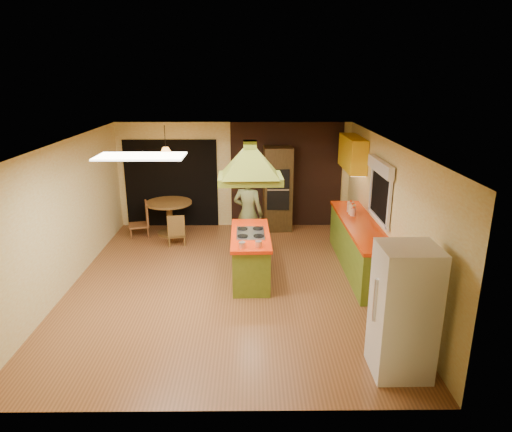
{
  "coord_description": "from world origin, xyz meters",
  "views": [
    {
      "loc": [
        0.43,
        -7.42,
        3.58
      ],
      "look_at": [
        0.5,
        0.31,
        1.15
      ],
      "focal_mm": 32.0,
      "sensor_mm": 36.0,
      "label": 1
    }
  ],
  "objects_px": {
    "kitchen_island": "(251,256)",
    "refrigerator": "(404,311)",
    "wall_oven": "(277,189)",
    "dining_table": "(169,211)",
    "canister_large": "(351,207)",
    "man": "(248,214)"
  },
  "relations": [
    {
      "from": "refrigerator",
      "to": "dining_table",
      "type": "xyz_separation_m",
      "value": [
        -3.72,
        5.14,
        -0.29
      ]
    },
    {
      "from": "refrigerator",
      "to": "wall_oven",
      "type": "xyz_separation_m",
      "value": [
        -1.23,
        5.49,
        0.15
      ]
    },
    {
      "from": "refrigerator",
      "to": "wall_oven",
      "type": "height_order",
      "value": "wall_oven"
    },
    {
      "from": "kitchen_island",
      "to": "wall_oven",
      "type": "height_order",
      "value": "wall_oven"
    },
    {
      "from": "man",
      "to": "canister_large",
      "type": "relative_size",
      "value": 8.42
    },
    {
      "from": "kitchen_island",
      "to": "wall_oven",
      "type": "xyz_separation_m",
      "value": [
        0.63,
        2.74,
        0.55
      ]
    },
    {
      "from": "dining_table",
      "to": "canister_large",
      "type": "xyz_separation_m",
      "value": [
        3.87,
        -1.29,
        0.47
      ]
    },
    {
      "from": "refrigerator",
      "to": "canister_large",
      "type": "bearing_deg",
      "value": 87.03
    },
    {
      "from": "man",
      "to": "wall_oven",
      "type": "xyz_separation_m",
      "value": [
        0.68,
        1.54,
        0.13
      ]
    },
    {
      "from": "man",
      "to": "canister_large",
      "type": "height_order",
      "value": "man"
    },
    {
      "from": "dining_table",
      "to": "canister_large",
      "type": "bearing_deg",
      "value": -18.42
    },
    {
      "from": "man",
      "to": "refrigerator",
      "type": "xyz_separation_m",
      "value": [
        1.91,
        -3.95,
        -0.02
      ]
    },
    {
      "from": "kitchen_island",
      "to": "refrigerator",
      "type": "xyz_separation_m",
      "value": [
        1.86,
        -2.75,
        0.4
      ]
    },
    {
      "from": "wall_oven",
      "to": "dining_table",
      "type": "height_order",
      "value": "wall_oven"
    },
    {
      "from": "man",
      "to": "refrigerator",
      "type": "distance_m",
      "value": 4.38
    },
    {
      "from": "refrigerator",
      "to": "man",
      "type": "bearing_deg",
      "value": 114.96
    },
    {
      "from": "refrigerator",
      "to": "dining_table",
      "type": "height_order",
      "value": "refrigerator"
    },
    {
      "from": "dining_table",
      "to": "man",
      "type": "bearing_deg",
      "value": -33.19
    },
    {
      "from": "kitchen_island",
      "to": "refrigerator",
      "type": "bearing_deg",
      "value": -57.28
    },
    {
      "from": "kitchen_island",
      "to": "refrigerator",
      "type": "distance_m",
      "value": 3.34
    },
    {
      "from": "refrigerator",
      "to": "canister_large",
      "type": "distance_m",
      "value": 3.86
    },
    {
      "from": "canister_large",
      "to": "refrigerator",
      "type": "bearing_deg",
      "value": -92.17
    }
  ]
}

